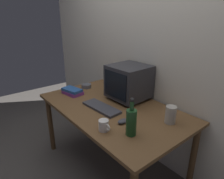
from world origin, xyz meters
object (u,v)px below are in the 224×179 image
bottle_tall (131,121)px  book_stack (72,91)px  mug (104,125)px  crt_monitor (129,82)px  cd_spindle (86,86)px  metal_canister (171,115)px  keyboard (101,108)px  computer_mouse (123,121)px  bottle_short (112,84)px

bottle_tall → book_stack: bottle_tall is taller
bottle_tall → mug: (-0.17, -0.13, -0.07)m
crt_monitor → cd_spindle: size_ratio=3.32×
bottle_tall → mug: size_ratio=2.53×
book_stack → metal_canister: (1.09, 0.33, 0.04)m
bottle_tall → book_stack: size_ratio=1.20×
keyboard → cd_spindle: bearing=157.5°
metal_canister → keyboard: bearing=-152.9°
bottle_tall → book_stack: bearing=177.3°
bottle_tall → mug: 0.23m
keyboard → computer_mouse: bearing=-7.2°
computer_mouse → metal_canister: size_ratio=0.67×
computer_mouse → bottle_short: 0.81m
keyboard → mug: size_ratio=3.50×
crt_monitor → bottle_short: bearing=171.8°
mug → metal_canister: size_ratio=0.80×
mug → bottle_tall: bearing=36.6°
computer_mouse → mug: size_ratio=0.83×
keyboard → bottle_short: bearing=126.1°
keyboard → book_stack: 0.52m
crt_monitor → bottle_tall: 0.68m
keyboard → book_stack: book_stack is taller
crt_monitor → book_stack: bearing=-141.4°
crt_monitor → mug: crt_monitor is taller
mug → metal_canister: bearing=63.4°
crt_monitor → keyboard: 0.41m
crt_monitor → cd_spindle: bearing=-164.1°
bottle_short → mug: bottle_short is taller
book_stack → cd_spindle: bearing=108.6°
book_stack → metal_canister: metal_canister is taller
crt_monitor → bottle_tall: bearing=-41.7°
crt_monitor → computer_mouse: size_ratio=3.98×
keyboard → mug: (0.32, -0.21, 0.03)m
keyboard → crt_monitor: bearing=87.8°
bottle_short → crt_monitor: bearing=-8.2°
bottle_short → metal_canister: bearing=-7.4°
book_stack → crt_monitor: bearing=38.6°
metal_canister → mug: bearing=-116.6°
computer_mouse → bottle_short: size_ratio=0.51×
computer_mouse → bottle_short: (-0.68, 0.44, 0.06)m
bottle_tall → mug: bearing=-143.4°
bottle_short → book_stack: 0.48m
metal_canister → bottle_short: bearing=172.6°
book_stack → computer_mouse: bearing=1.0°
metal_canister → bottle_tall: bearing=-102.1°
metal_canister → cd_spindle: bearing=-175.4°
keyboard → cd_spindle: (-0.59, 0.20, 0.01)m
book_stack → cd_spindle: 0.25m
crt_monitor → cd_spindle: 0.63m
cd_spindle → metal_canister: (1.17, 0.09, 0.05)m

